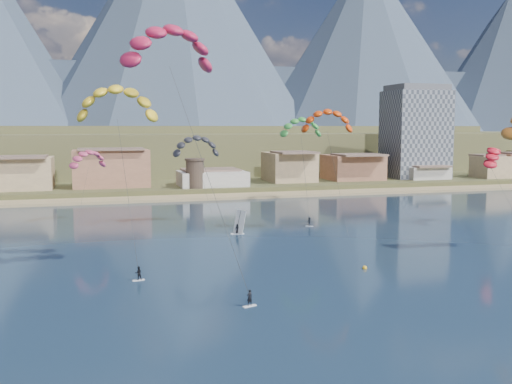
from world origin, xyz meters
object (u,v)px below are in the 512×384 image
watchtower (195,173)px  apartment_tower (415,132)px  windsurfer (238,227)px  buoy (365,268)px  kitesurfer_red (169,41)px  kitesurfer_yellow (117,98)px  kitesurfer_green (301,125)px

watchtower → apartment_tower: bearing=9.9°
windsurfer → buoy: size_ratio=6.49×
kitesurfer_red → windsurfer: bearing=59.3°
kitesurfer_yellow → kitesurfer_green: 52.70m
kitesurfer_green → watchtower: bearing=109.6°
kitesurfer_red → kitesurfer_green: bearing=52.0°
apartment_tower → windsurfer: (-82.81, -76.41, -16.43)m
apartment_tower → kitesurfer_yellow: size_ratio=1.18×
watchtower → kitesurfer_red: 93.52m
windsurfer → kitesurfer_green: bearing=43.4°
kitesurfer_yellow → buoy: size_ratio=40.32×
kitesurfer_yellow → watchtower: bearing=72.6°
apartment_tower → kitesurfer_red: bearing=-133.8°
watchtower → windsurfer: size_ratio=1.97×
kitesurfer_red → kitesurfer_green: kitesurfer_red is taller
kitesurfer_yellow → kitesurfer_green: (40.46, 33.57, -3.59)m
kitesurfer_red → buoy: (26.05, -3.96, -30.34)m
watchtower → kitesurfer_yellow: size_ratio=0.32×
buoy → kitesurfer_green: bearing=80.3°
apartment_tower → kitesurfer_green: 86.97m
kitesurfer_red → kitesurfer_green: size_ratio=1.45×
apartment_tower → windsurfer: 113.87m
watchtower → windsurfer: watchtower is taller
apartment_tower → buoy: (-72.27, -106.45, -17.70)m
kitesurfer_red → apartment_tower: bearing=46.2°
kitesurfer_yellow → buoy: bearing=-23.7°
kitesurfer_green → buoy: (-8.16, -47.72, -19.93)m
kitesurfer_red → watchtower: bearing=78.3°
watchtower → buoy: (7.73, -92.45, -6.25)m
watchtower → windsurfer: 62.67m
watchtower → kitesurfer_yellow: kitesurfer_yellow is taller
windsurfer → buoy: bearing=-70.7°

